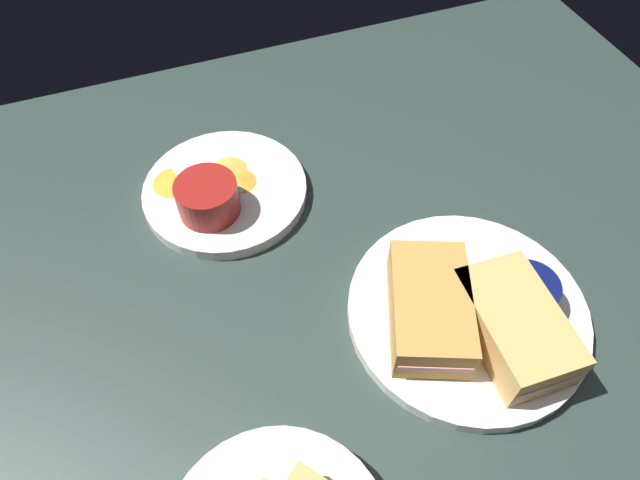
{
  "coord_description": "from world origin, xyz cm",
  "views": [
    {
      "loc": [
        -20.87,
        16.29,
        52.46
      ],
      "look_at": [
        14.15,
        3.18,
        3.0
      ],
      "focal_mm": 31.5,
      "sensor_mm": 36.0,
      "label": 1
    }
  ],
  "objects": [
    {
      "name": "plate_sandwich_main",
      "position": [
        1.36,
        -8.54,
        0.8
      ],
      "size": [
        25.11,
        25.11,
        1.6
      ],
      "primitive_type": "cylinder",
      "color": "white",
      "rests_on": "ground_plane"
    },
    {
      "name": "spoon_by_dark_ramekin",
      "position": [
        2.1,
        -9.36,
        1.96
      ],
      "size": [
        5.34,
        9.62,
        0.8
      ],
      "color": "silver",
      "rests_on": "plate_sandwich_main"
    },
    {
      "name": "sandwich_half_near",
      "position": [
        1.73,
        -3.78,
        4.0
      ],
      "size": [
        14.93,
        11.99,
        4.8
      ],
      "color": "#C68C42",
      "rests_on": "plate_sandwich_main"
    },
    {
      "name": "ground_plane",
      "position": [
        0.0,
        0.0,
        -1.5
      ],
      "size": [
        110.0,
        110.0,
        3.0
      ],
      "primitive_type": "cube",
      "color": "#283833"
    },
    {
      "name": "sandwich_half_far",
      "position": [
        -2.95,
        -10.59,
        4.0
      ],
      "size": [
        13.55,
        8.15,
        4.8
      ],
      "color": "tan",
      "rests_on": "plate_sandwich_main"
    },
    {
      "name": "ramekin_dark_sauce",
      "position": [
        0.04,
        -14.03,
        3.59
      ],
      "size": [
        6.09,
        6.09,
        3.69
      ],
      "color": "#0C144C",
      "rests_on": "plate_sandwich_main"
    },
    {
      "name": "ramekin_light_gravy",
      "position": [
        23.94,
        13.4,
        3.88
      ],
      "size": [
        7.23,
        7.23,
        4.26
      ],
      "color": "maroon",
      "rests_on": "plate_chips_companion"
    },
    {
      "name": "plantain_chip_scatter",
      "position": [
        28.34,
        12.56,
        1.9
      ],
      "size": [
        10.34,
        13.92,
        0.6
      ],
      "color": "gold",
      "rests_on": "plate_chips_companion"
    },
    {
      "name": "spoon_by_gravy_ramekin",
      "position": [
        30.1,
        14.04,
        1.96
      ],
      "size": [
        8.04,
        8.02,
        0.8
      ],
      "color": "silver",
      "rests_on": "plate_chips_companion"
    },
    {
      "name": "plate_chips_companion",
      "position": [
        26.95,
        10.89,
        0.8
      ],
      "size": [
        20.09,
        20.09,
        1.6
      ],
      "primitive_type": "cylinder",
      "color": "white",
      "rests_on": "ground_plane"
    }
  ]
}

